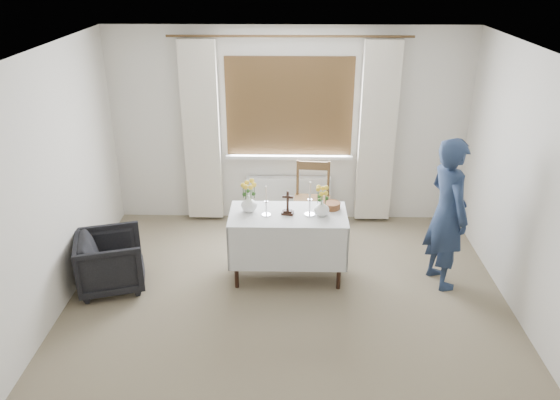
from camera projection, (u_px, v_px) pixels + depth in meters
The scene contains 12 objects.
ground at pixel (287, 333), 5.14m from camera, with size 5.00×5.00×0.00m, color #7F6F57.
altar_table at pixel (288, 245), 5.89m from camera, with size 1.24×0.64×0.76m, color silver.
wooden_chair at pixel (312, 203), 6.65m from camera, with size 0.44×0.44×0.96m, color #54361C, non-canonical shape.
armchair at pixel (111, 261), 5.74m from camera, with size 0.65×0.67×0.61m, color black.
person at pixel (447, 214), 5.61m from camera, with size 0.60×0.39×1.63m, color navy.
radiator at pixel (289, 198), 7.21m from camera, with size 1.10×0.10×0.60m, color silver.
wooden_cross at pixel (288, 203), 5.67m from camera, with size 0.12×0.09×0.26m, color black, non-canonical shape.
candlestick_left at pixel (266, 201), 5.63m from camera, with size 0.09×0.09×0.33m, color silver, non-canonical shape.
candlestick_right at pixel (310, 199), 5.63m from camera, with size 0.11×0.11×0.37m, color silver, non-canonical shape.
flower_vase_left at pixel (249, 203), 5.76m from camera, with size 0.17×0.17×0.18m, color white.
flower_vase_right at pixel (322, 208), 5.67m from camera, with size 0.16×0.16×0.17m, color white.
wicker_basket at pixel (332, 205), 5.84m from camera, with size 0.19×0.19×0.07m, color brown.
Camera 1 is at (0.02, -4.16, 3.27)m, focal length 35.00 mm.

